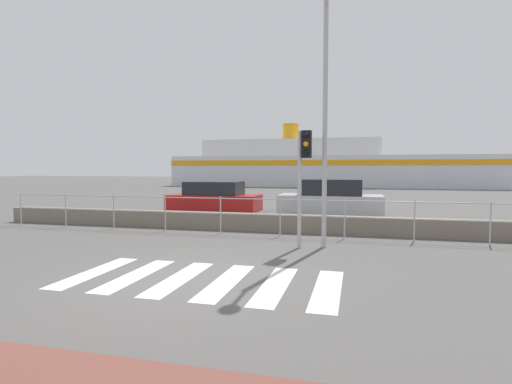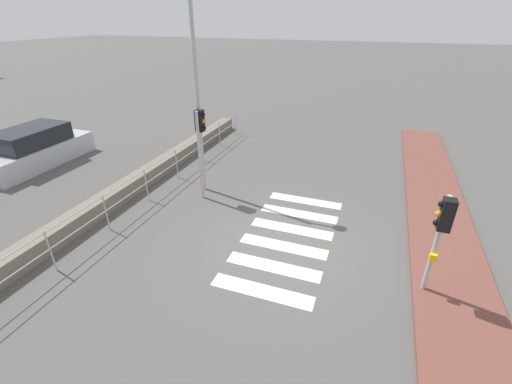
% 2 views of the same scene
% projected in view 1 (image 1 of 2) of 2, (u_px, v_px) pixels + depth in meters
% --- Properties ---
extents(ground_plane, '(160.00, 160.00, 0.00)m').
position_uv_depth(ground_plane, '(180.00, 278.00, 7.37)').
color(ground_plane, '#565451').
extents(crosswalk, '(4.95, 2.40, 0.01)m').
position_uv_depth(crosswalk, '(202.00, 280.00, 7.26)').
color(crosswalk, silver).
rests_on(crosswalk, ground_plane).
extents(seawall, '(18.85, 0.55, 0.54)m').
position_uv_depth(seawall, '(257.00, 222.00, 13.03)').
color(seawall, slate).
rests_on(seawall, ground_plane).
extents(harbor_fence, '(17.00, 0.04, 1.16)m').
position_uv_depth(harbor_fence, '(250.00, 210.00, 12.15)').
color(harbor_fence, '#B2B2B5').
rests_on(harbor_fence, ground_plane).
extents(traffic_light_far, '(0.34, 0.32, 2.97)m').
position_uv_depth(traffic_light_far, '(304.00, 162.00, 10.02)').
color(traffic_light_far, '#B2B2B5').
rests_on(traffic_light_far, ground_plane).
extents(streetlamp, '(0.32, 1.28, 6.30)m').
position_uv_depth(streetlamp, '(325.00, 93.00, 9.82)').
color(streetlamp, '#B2B2B5').
rests_on(streetlamp, ground_plane).
extents(ferry_boat, '(34.60, 6.25, 6.99)m').
position_uv_depth(ferry_boat, '(320.00, 166.00, 44.21)').
color(ferry_boat, silver).
rests_on(ferry_boat, ground_plane).
extents(parked_car_red, '(4.33, 1.87, 1.40)m').
position_uv_depth(parked_car_red, '(214.00, 198.00, 19.02)').
color(parked_car_red, '#B21919').
rests_on(parked_car_red, ground_plane).
extents(parked_car_silver, '(4.50, 1.88, 1.55)m').
position_uv_depth(parked_car_silver, '(330.00, 199.00, 17.68)').
color(parked_car_silver, '#BCBCC1').
rests_on(parked_car_silver, ground_plane).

